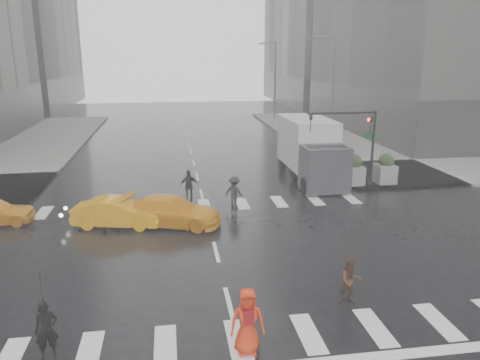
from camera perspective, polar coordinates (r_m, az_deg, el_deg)
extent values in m
plane|color=black|center=(18.90, -2.93, -8.73)|extent=(120.00, 120.00, 0.00)
cube|color=slate|center=(41.35, 22.31, 3.49)|extent=(35.00, 35.00, 0.15)
cube|color=#2B2826|center=(54.07, 26.16, 7.88)|extent=(26.05, 26.05, 4.40)
cube|color=#2B2826|center=(79.55, 14.24, 10.82)|extent=(26.05, 26.05, 4.40)
cylinder|color=black|center=(28.29, 15.86, 3.59)|extent=(0.16, 0.16, 4.50)
cylinder|color=black|center=(27.19, 12.31, 7.97)|extent=(4.00, 0.12, 0.12)
imported|color=black|center=(27.95, 15.60, 6.50)|extent=(0.16, 0.20, 1.00)
imported|color=black|center=(26.66, 8.60, 6.92)|extent=(0.16, 0.20, 1.00)
sphere|color=#FF190C|center=(27.86, 15.46, 7.11)|extent=(0.20, 0.20, 0.20)
cube|color=#0D5F27|center=(28.43, 15.72, 5.20)|extent=(0.90, 0.03, 0.22)
cylinder|color=#59595B|center=(37.54, 11.21, 10.09)|extent=(0.20, 0.20, 9.00)
cylinder|color=#59595B|center=(37.13, 10.20, 16.74)|extent=(1.80, 0.12, 0.12)
cube|color=#59595B|center=(36.85, 8.81, 16.65)|extent=(0.50, 0.22, 0.15)
cylinder|color=#59595B|center=(56.72, 4.30, 11.97)|extent=(0.20, 0.20, 9.00)
cylinder|color=#59595B|center=(56.45, 3.46, 16.34)|extent=(1.80, 0.12, 0.12)
cube|color=#59595B|center=(56.27, 2.52, 16.25)|extent=(0.50, 0.22, 0.15)
cube|color=slate|center=(27.73, 9.80, 0.44)|extent=(1.10, 1.10, 1.10)
sphere|color=black|center=(27.53, 9.88, 2.05)|extent=(0.90, 0.90, 0.90)
cube|color=slate|center=(28.41, 13.63, 0.59)|extent=(1.10, 1.10, 1.10)
sphere|color=black|center=(28.23, 13.73, 2.16)|extent=(0.90, 0.90, 0.90)
cube|color=slate|center=(29.22, 17.27, 0.73)|extent=(1.10, 1.10, 1.10)
sphere|color=black|center=(29.04, 17.39, 2.25)|extent=(0.90, 0.90, 0.90)
imported|color=black|center=(13.55, -22.52, -16.54)|extent=(0.66, 0.52, 1.59)
imported|color=black|center=(12.98, -23.06, -12.03)|extent=(1.18, 1.20, 0.88)
imported|color=#442918|center=(15.46, 13.32, -11.83)|extent=(0.75, 0.60, 1.49)
imported|color=red|center=(12.71, 0.90, -16.84)|extent=(0.93, 0.63, 1.85)
cube|color=maroon|center=(12.44, 1.04, -16.39)|extent=(0.29, 0.17, 0.40)
imported|color=black|center=(25.08, -6.21, -0.67)|extent=(1.02, 0.66, 1.68)
imported|color=black|center=(23.76, -0.68, -1.51)|extent=(1.21, 1.12, 1.66)
imported|color=#FFA30D|center=(22.03, -14.67, -3.84)|extent=(4.22, 2.19, 1.33)
imported|color=#FFA30D|center=(21.71, -8.40, -3.75)|extent=(4.47, 3.12, 1.34)
cube|color=silver|center=(29.89, 8.20, 4.62)|extent=(2.64, 5.05, 2.97)
cube|color=#2E2D32|center=(26.81, 10.28, 1.39)|extent=(2.53, 1.98, 2.53)
cube|color=black|center=(26.64, 10.36, 2.99)|extent=(2.20, 0.99, 0.99)
cylinder|color=black|center=(26.48, 7.98, -0.65)|extent=(0.31, 0.99, 0.99)
cylinder|color=black|center=(27.22, 12.64, -0.44)|extent=(0.31, 0.99, 0.99)
cylinder|color=black|center=(28.72, 6.62, 0.65)|extent=(0.31, 0.99, 0.99)
cylinder|color=black|center=(29.40, 10.96, 0.81)|extent=(0.31, 0.99, 0.99)
cylinder|color=black|center=(31.61, 5.17, 2.04)|extent=(0.31, 0.99, 0.99)
cylinder|color=black|center=(32.23, 9.15, 2.16)|extent=(0.31, 0.99, 0.99)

